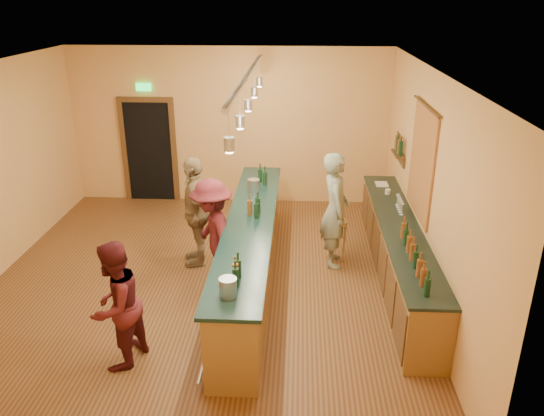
# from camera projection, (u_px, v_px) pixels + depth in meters

# --- Properties ---
(floor) EXTENTS (7.00, 7.00, 0.00)m
(floor) POSITION_uv_depth(u_px,v_px,m) (204.00, 281.00, 8.21)
(floor) COLOR #5A2E19
(floor) RESTS_ON ground
(ceiling) EXTENTS (6.50, 7.00, 0.02)m
(ceiling) POSITION_uv_depth(u_px,v_px,m) (192.00, 70.00, 7.01)
(ceiling) COLOR silver
(ceiling) RESTS_ON wall_back
(wall_back) EXTENTS (6.50, 0.02, 3.20)m
(wall_back) POSITION_uv_depth(u_px,v_px,m) (229.00, 127.00, 10.85)
(wall_back) COLOR #E0AD54
(wall_back) RESTS_ON floor
(wall_front) EXTENTS (6.50, 0.02, 3.20)m
(wall_front) POSITION_uv_depth(u_px,v_px,m) (122.00, 326.00, 4.37)
(wall_front) COLOR #E0AD54
(wall_front) RESTS_ON floor
(wall_right) EXTENTS (0.02, 7.00, 3.20)m
(wall_right) POSITION_uv_depth(u_px,v_px,m) (427.00, 188.00, 7.45)
(wall_right) COLOR #E0AD54
(wall_right) RESTS_ON floor
(doorway) EXTENTS (1.15, 0.09, 2.48)m
(doorway) POSITION_uv_depth(u_px,v_px,m) (149.00, 148.00, 11.08)
(doorway) COLOR black
(doorway) RESTS_ON wall_back
(tapestry) EXTENTS (0.03, 1.40, 1.60)m
(tapestry) POSITION_uv_depth(u_px,v_px,m) (422.00, 163.00, 7.73)
(tapestry) COLOR maroon
(tapestry) RESTS_ON wall_right
(bottle_shelf) EXTENTS (0.17, 0.55, 0.54)m
(bottle_shelf) POSITION_uv_depth(u_px,v_px,m) (399.00, 147.00, 9.19)
(bottle_shelf) COLOR #502E18
(bottle_shelf) RESTS_ON wall_right
(back_counter) EXTENTS (0.60, 4.55, 1.27)m
(back_counter) POSITION_uv_depth(u_px,v_px,m) (398.00, 253.00, 8.05)
(back_counter) COLOR brown
(back_counter) RESTS_ON floor
(tasting_bar) EXTENTS (0.73, 5.10, 1.38)m
(tasting_bar) POSITION_uv_depth(u_px,v_px,m) (250.00, 247.00, 7.95)
(tasting_bar) COLOR brown
(tasting_bar) RESTS_ON floor
(pendant_track) EXTENTS (0.11, 4.60, 0.50)m
(pendant_track) POSITION_uv_depth(u_px,v_px,m) (248.00, 87.00, 7.05)
(pendant_track) COLOR silver
(pendant_track) RESTS_ON ceiling
(bartender) EXTENTS (0.49, 0.72, 1.89)m
(bartender) POSITION_uv_depth(u_px,v_px,m) (335.00, 210.00, 8.42)
(bartender) COLOR gray
(bartender) RESTS_ON floor
(customer_a) EXTENTS (0.80, 0.91, 1.59)m
(customer_a) POSITION_uv_depth(u_px,v_px,m) (115.00, 306.00, 6.13)
(customer_a) COLOR #59191E
(customer_a) RESTS_ON floor
(customer_b) EXTENTS (0.61, 1.12, 1.81)m
(customer_b) POSITION_uv_depth(u_px,v_px,m) (196.00, 211.00, 8.48)
(customer_b) COLOR #997A51
(customer_b) RESTS_ON floor
(customer_c) EXTENTS (0.98, 1.25, 1.70)m
(customer_c) POSITION_uv_depth(u_px,v_px,m) (213.00, 235.00, 7.79)
(customer_c) COLOR #59191E
(customer_c) RESTS_ON floor
(bar_stool) EXTENTS (0.37, 0.37, 0.76)m
(bar_stool) POSITION_uv_depth(u_px,v_px,m) (336.00, 229.00, 8.55)
(bar_stool) COLOR #A6814B
(bar_stool) RESTS_ON floor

